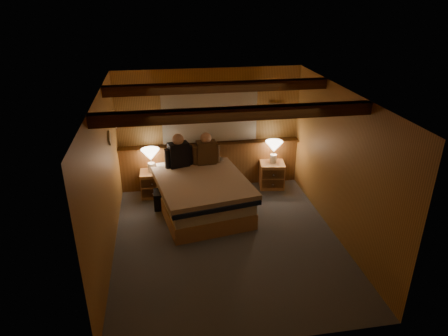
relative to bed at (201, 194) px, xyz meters
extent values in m
plane|color=#4A4F58|center=(0.30, -1.01, -0.35)|extent=(4.20, 4.20, 0.00)
plane|color=#D88E51|center=(0.30, -1.01, 2.05)|extent=(4.20, 4.20, 0.00)
plane|color=#B98842|center=(0.30, 1.09, 0.85)|extent=(3.60, 0.00, 3.60)
plane|color=#B98842|center=(-1.50, -1.01, 0.85)|extent=(0.00, 4.20, 4.20)
plane|color=#B98842|center=(2.10, -1.01, 0.85)|extent=(0.00, 4.20, 4.20)
plane|color=#B98842|center=(0.30, -3.11, 0.85)|extent=(3.60, 0.00, 3.60)
cube|color=brown|center=(0.30, 1.03, 0.10)|extent=(3.60, 0.12, 0.90)
cube|color=brown|center=(0.30, 0.97, 0.57)|extent=(3.60, 0.22, 0.04)
cylinder|color=#4F3113|center=(0.30, 1.01, 1.70)|extent=(2.10, 0.05, 0.05)
sphere|color=#4F3113|center=(-0.75, 1.01, 1.70)|extent=(0.08, 0.08, 0.08)
sphere|color=#4F3113|center=(1.35, 1.01, 1.70)|extent=(0.08, 0.08, 0.08)
cube|color=beige|center=(0.30, 1.02, 1.15)|extent=(1.85, 0.08, 1.05)
cube|color=#4F3113|center=(0.30, -1.61, 1.96)|extent=(3.60, 0.15, 0.16)
cube|color=#4F3113|center=(0.30, -0.11, 1.96)|extent=(3.60, 0.15, 0.16)
cylinder|color=silver|center=(-1.44, 0.59, 1.40)|extent=(0.03, 0.55, 0.03)
torus|color=silver|center=(-1.41, 0.44, 1.28)|extent=(0.01, 0.21, 0.21)
torus|color=silver|center=(-1.41, 0.67, 1.28)|extent=(0.01, 0.21, 0.21)
cube|color=#A28651|center=(1.65, 1.07, 1.20)|extent=(0.30, 0.03, 0.25)
cube|color=beige|center=(1.65, 1.05, 1.20)|extent=(0.24, 0.01, 0.19)
cube|color=tan|center=(0.00, 0.02, -0.20)|extent=(1.73, 2.12, 0.29)
cube|color=silver|center=(0.00, 0.02, 0.05)|extent=(1.69, 2.07, 0.23)
cube|color=black|center=(0.04, -0.22, 0.20)|extent=(1.73, 1.76, 0.08)
cube|color=pink|center=(0.02, -0.10, 0.26)|extent=(1.80, 1.95, 0.11)
cube|color=silver|center=(-0.49, 0.68, 0.24)|extent=(0.62, 0.42, 0.15)
cube|color=silver|center=(0.22, 0.81, 0.24)|extent=(0.62, 0.42, 0.15)
cube|color=tan|center=(-0.88, 0.76, -0.09)|extent=(0.47, 0.42, 0.51)
cube|color=brown|center=(-0.88, 0.56, 0.01)|extent=(0.41, 0.03, 0.18)
cube|color=brown|center=(-0.88, 0.56, -0.19)|extent=(0.41, 0.03, 0.18)
cylinder|color=silver|center=(-0.88, 0.56, 0.01)|extent=(0.03, 0.03, 0.03)
cylinder|color=silver|center=(-0.88, 0.56, -0.19)|extent=(0.03, 0.03, 0.03)
cube|color=tan|center=(1.53, 0.75, -0.08)|extent=(0.54, 0.50, 0.53)
cube|color=brown|center=(1.50, 0.55, 0.03)|extent=(0.43, 0.08, 0.19)
cube|color=brown|center=(1.50, 0.55, -0.19)|extent=(0.43, 0.08, 0.19)
cylinder|color=silver|center=(1.50, 0.55, 0.03)|extent=(0.03, 0.03, 0.03)
cylinder|color=silver|center=(1.50, 0.55, -0.19)|extent=(0.03, 0.03, 0.03)
cylinder|color=white|center=(-0.88, 0.79, 0.25)|extent=(0.14, 0.14, 0.18)
cylinder|color=silver|center=(-0.88, 0.79, 0.37)|extent=(0.02, 0.02, 0.10)
cone|color=#FFEAC6|center=(-0.88, 0.79, 0.51)|extent=(0.35, 0.35, 0.21)
cylinder|color=white|center=(1.55, 0.77, 0.27)|extent=(0.13, 0.13, 0.17)
cylinder|color=silver|center=(1.55, 0.77, 0.39)|extent=(0.02, 0.02, 0.10)
cone|color=#FFEAC6|center=(1.55, 0.77, 0.53)|extent=(0.35, 0.35, 0.21)
cube|color=black|center=(-0.35, 0.60, 0.54)|extent=(0.42, 0.31, 0.49)
cylinder|color=black|center=(-0.56, 0.54, 0.50)|extent=(0.12, 0.12, 0.39)
cylinder|color=black|center=(-0.14, 0.66, 0.50)|extent=(0.12, 0.12, 0.39)
sphere|color=tan|center=(-0.35, 0.60, 0.85)|extent=(0.22, 0.22, 0.22)
cube|color=#49331D|center=(0.18, 0.64, 0.53)|extent=(0.38, 0.23, 0.48)
cylinder|color=#49331D|center=(-0.03, 0.63, 0.49)|extent=(0.11, 0.11, 0.38)
cylinder|color=#49331D|center=(0.39, 0.66, 0.49)|extent=(0.11, 0.11, 0.38)
sphere|color=tan|center=(0.18, 0.64, 0.84)|extent=(0.21, 0.21, 0.21)
cube|color=black|center=(-0.59, 0.25, -0.18)|extent=(0.55, 0.33, 0.33)
cylinder|color=black|center=(-0.59, 0.25, 0.00)|extent=(0.09, 0.33, 0.09)
camera|label=1|loc=(-0.64, -6.38, 3.41)|focal=32.00mm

